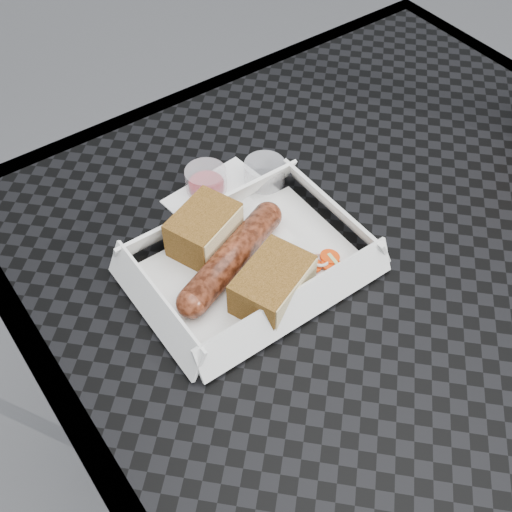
# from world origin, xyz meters

# --- Properties ---
(ground) EXTENTS (60.00, 60.00, 0.00)m
(ground) POSITION_xyz_m (0.00, 0.00, 0.00)
(ground) COLOR #49494B
(ground) RESTS_ON ground
(patio_table) EXTENTS (0.80, 0.80, 0.74)m
(patio_table) POSITION_xyz_m (0.00, 0.00, 0.67)
(patio_table) COLOR black
(patio_table) RESTS_ON ground
(food_tray) EXTENTS (0.22, 0.15, 0.00)m
(food_tray) POSITION_xyz_m (-0.15, 0.08, 0.75)
(food_tray) COLOR white
(food_tray) RESTS_ON patio_table
(bratwurst) EXTENTS (0.17, 0.09, 0.03)m
(bratwurst) POSITION_xyz_m (-0.17, 0.09, 0.77)
(bratwurst) COLOR brown
(bratwurst) RESTS_ON food_tray
(bread_near) EXTENTS (0.09, 0.08, 0.05)m
(bread_near) POSITION_xyz_m (-0.18, 0.13, 0.77)
(bread_near) COLOR brown
(bread_near) RESTS_ON food_tray
(bread_far) EXTENTS (0.10, 0.08, 0.04)m
(bread_far) POSITION_xyz_m (-0.16, 0.03, 0.77)
(bread_far) COLOR brown
(bread_far) RESTS_ON food_tray
(veg_garnish) EXTENTS (0.03, 0.03, 0.00)m
(veg_garnish) POSITION_xyz_m (-0.08, 0.03, 0.75)
(veg_garnish) COLOR #EF3F0A
(veg_garnish) RESTS_ON food_tray
(napkin) EXTENTS (0.13, 0.13, 0.00)m
(napkin) POSITION_xyz_m (-0.12, 0.17, 0.75)
(napkin) COLOR white
(napkin) RESTS_ON patio_table
(condiment_cup_sauce) EXTENTS (0.05, 0.05, 0.03)m
(condiment_cup_sauce) POSITION_xyz_m (-0.12, 0.21, 0.76)
(condiment_cup_sauce) COLOR maroon
(condiment_cup_sauce) RESTS_ON patio_table
(condiment_cup_empty) EXTENTS (0.05, 0.05, 0.03)m
(condiment_cup_empty) POSITION_xyz_m (-0.06, 0.18, 0.76)
(condiment_cup_empty) COLOR silver
(condiment_cup_empty) RESTS_ON patio_table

